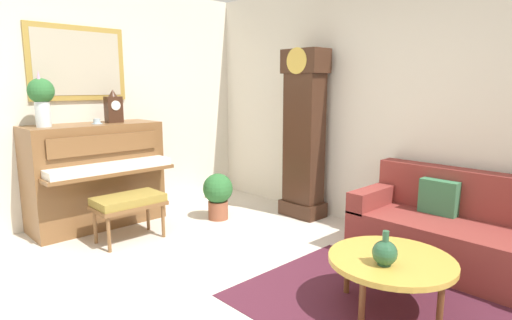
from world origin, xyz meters
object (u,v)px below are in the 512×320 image
Objects in this scene: grandfather_clock at (304,139)px; teacup at (97,122)px; piano at (96,174)px; mantel_clock at (114,108)px; coffee_table at (391,262)px; potted_plant at (218,193)px; piano_bench at (129,203)px; flower_vase at (41,96)px; green_jug at (385,253)px; couch at (466,235)px.

teacup is at bearing -125.26° from grandfather_clock.
piano is at bearing -136.25° from teacup.
piano is 3.79× the size of mantel_clock.
grandfather_clock is 5.34× the size of mantel_clock.
coffee_table is 1.57× the size of potted_plant.
piano_bench is 1.21m from mantel_clock.
flower_vase is at bearing -119.55° from grandfather_clock.
piano is 2.06× the size of piano_bench.
teacup is (0.04, 0.54, -0.29)m from flower_vase.
grandfather_clock is 2.91m from flower_vase.
grandfather_clock reaches higher than piano_bench.
flower_vase is at bearing -115.81° from potted_plant.
piano is 6.00× the size of green_jug.
grandfather_clock is (0.69, 1.96, 0.56)m from piano_bench.
piano is 0.76× the size of couch.
couch is 1.28m from green_jug.
grandfather_clock is 8.46× the size of green_jug.
green_jug is at bearing 11.82° from piano_bench.
couch is 4.29m from flower_vase.
mantel_clock reaches higher than potted_plant.
coffee_table is (2.58, 0.69, -0.03)m from piano_bench.
piano_bench is 3.23m from couch.
coffee_table is 3.43m from teacup.
flower_vase reaches higher than couch.
flower_vase is (-1.41, -2.49, 0.53)m from grandfather_clock.
green_jug is at bearing -93.56° from couch.
coffee_table is at bearing 11.74° from teacup.
couch is 5.00× the size of mantel_clock.
teacup reaches higher than green_jug.
flower_vase is 1.04× the size of potted_plant.
coffee_table is 7.59× the size of teacup.
green_jug reaches higher than potted_plant.
potted_plant is at bearing -126.09° from grandfather_clock.
couch is 1.13m from coffee_table.
piano_bench is at bearing 1.94° from piano.
teacup is at bearing -151.83° from couch.
couch is (3.40, 1.84, -0.28)m from piano.
grandfather_clock is at bearing 54.74° from teacup.
piano is at bearing -125.49° from grandfather_clock.
grandfather_clock is at bearing 53.91° from potted_plant.
couch is 3.28× the size of flower_vase.
piano is at bearing -125.03° from potted_plant.
grandfather_clock is 3.50× the size of flower_vase.
coffee_table is 1.52× the size of flower_vase.
couch is at bearing 86.44° from green_jug.
teacup is 0.21× the size of potted_plant.
mantel_clock reaches higher than coffee_table.
piano_bench is 2.66m from green_jug.
couch is 2.16× the size of coffee_table.
piano is 0.79m from mantel_clock.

